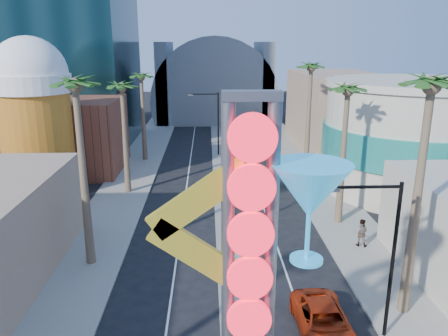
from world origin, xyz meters
The scene contains 20 objects.
sidewalk_west centered at (-9.50, 35.00, 0.07)m, with size 5.00×100.00×0.15m, color gray.
sidewalk_east centered at (9.50, 35.00, 0.07)m, with size 5.00×100.00×0.15m, color gray.
median centered at (0.00, 38.00, 0.07)m, with size 1.60×84.00×0.15m, color gray.
brick_filler_west centered at (-16.00, 38.00, 4.00)m, with size 10.00×10.00×8.00m, color brown.
filler_east centered at (16.00, 48.00, 5.00)m, with size 10.00×20.00×10.00m, color #A28168.
beer_mug centered at (-17.00, 30.00, 7.84)m, with size 7.00×7.00×14.50m.
turquoise_building centered at (18.00, 30.00, 5.25)m, with size 16.60×16.60×10.60m.
canopy centered at (0.00, 72.00, 4.31)m, with size 22.00×16.00×22.00m.
neon_sign centered at (0.82, 2.96, 7.31)m, with size 6.53×2.60×12.55m.
streetlight_0 centered at (0.55, 20.00, 4.88)m, with size 3.79×0.25×8.00m.
streetlight_1 centered at (-0.55, 44.00, 4.88)m, with size 3.79×0.25×8.00m.
streetlight_2 centered at (6.72, 8.00, 4.83)m, with size 3.45×0.25×8.00m.
palm_1 centered at (-9.00, 16.00, 10.82)m, with size 2.40×2.40×12.70m.
palm_2 centered at (-9.00, 30.00, 9.48)m, with size 2.40×2.40×11.20m.
palm_3 centered at (-9.00, 42.00, 9.48)m, with size 2.40×2.40×11.20m.
palm_5 centered at (9.00, 10.00, 11.27)m, with size 2.40×2.40×13.20m.
palm_6 centered at (9.00, 22.00, 9.93)m, with size 2.40×2.40×11.70m.
palm_7 centered at (9.00, 34.00, 10.82)m, with size 2.40×2.40×12.70m.
red_pickup centered at (4.26, 8.25, 0.75)m, with size 2.50×5.42×1.51m, color #B82E0E.
pedestrian_b centered at (9.31, 17.70, 1.14)m, with size 0.96×0.75×1.98m, color gray.
Camera 1 is at (-1.32, -9.93, 13.91)m, focal length 35.00 mm.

